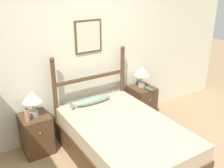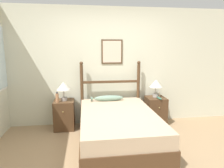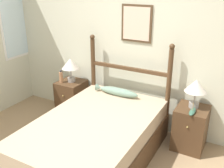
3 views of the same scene
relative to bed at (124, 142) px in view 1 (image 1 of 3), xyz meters
name	(u,v)px [view 1 (image 1 of 3)]	position (x,y,z in m)	size (l,w,h in m)	color
wall_back	(81,57)	(-0.07, 1.14, 0.99)	(6.40, 0.08, 2.55)	beige
bed	(124,142)	(0.00, 0.00, 0.00)	(1.31, 2.02, 0.59)	#4C331E
headboard	(91,89)	(0.00, 0.98, 0.47)	(1.31, 0.07, 1.41)	#4C331E
nightstand_left	(36,134)	(-1.00, 0.87, 0.01)	(0.41, 0.45, 0.61)	#4C331E
nightstand_right	(142,102)	(1.00, 0.87, 0.01)	(0.41, 0.45, 0.61)	#4C331E
table_lamp_left	(32,98)	(-0.99, 0.88, 0.60)	(0.29, 0.29, 0.39)	gray
table_lamp_right	(142,72)	(1.00, 0.90, 0.60)	(0.29, 0.29, 0.39)	gray
bottle	(27,115)	(-1.11, 0.77, 0.41)	(0.06, 0.06, 0.22)	tan
model_boat	(148,89)	(1.02, 0.73, 0.33)	(0.07, 0.23, 0.15)	#386651
fish_pillow	(92,101)	(-0.09, 0.79, 0.36)	(0.69, 0.13, 0.12)	gray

